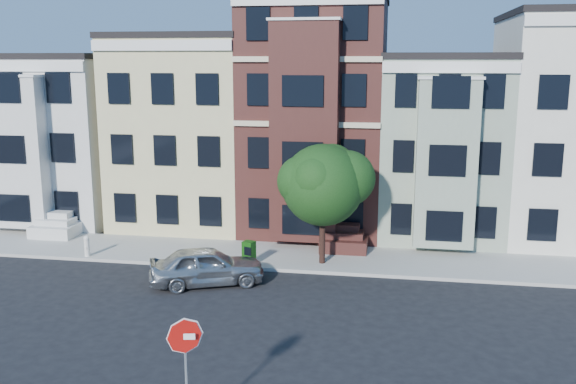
% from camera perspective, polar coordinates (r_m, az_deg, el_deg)
% --- Properties ---
extents(ground, '(120.00, 120.00, 0.00)m').
position_cam_1_polar(ground, '(22.26, -2.24, -12.14)').
color(ground, black).
extents(far_sidewalk, '(60.00, 4.00, 0.15)m').
position_cam_1_polar(far_sidewalk, '(29.61, 0.97, -5.82)').
color(far_sidewalk, '#9E9B93').
rests_on(far_sidewalk, ground).
extents(house_white, '(8.00, 9.00, 9.00)m').
position_cam_1_polar(house_white, '(39.69, -19.47, 4.55)').
color(house_white, silver).
rests_on(house_white, ground).
extents(house_yellow, '(7.00, 9.00, 10.00)m').
position_cam_1_polar(house_yellow, '(36.42, -8.41, 5.30)').
color(house_yellow, beige).
rests_on(house_yellow, ground).
extents(house_brown, '(7.00, 9.00, 12.00)m').
position_cam_1_polar(house_brown, '(34.80, 2.65, 6.77)').
color(house_brown, '#3B1915').
rests_on(house_brown, ground).
extents(house_green, '(6.00, 9.00, 9.00)m').
position_cam_1_polar(house_green, '(34.77, 13.34, 3.98)').
color(house_green, gray).
rests_on(house_green, ground).
extents(street_tree, '(6.10, 6.10, 6.55)m').
position_cam_1_polar(street_tree, '(27.79, 3.11, 0.13)').
color(street_tree, '#1F4B18').
rests_on(street_tree, far_sidewalk).
extents(parked_car, '(4.97, 3.45, 1.57)m').
position_cam_1_polar(parked_car, '(26.35, -7.24, -6.54)').
color(parked_car, '#A6A9AD').
rests_on(parked_car, ground).
extents(newspaper_box, '(0.60, 0.57, 1.07)m').
position_cam_1_polar(newspaper_box, '(28.19, -3.49, -5.45)').
color(newspaper_box, '#155010').
rests_on(newspaper_box, far_sidewalk).
extents(fire_hydrant, '(0.27, 0.27, 0.77)m').
position_cam_1_polar(fire_hydrant, '(30.81, -17.43, -4.78)').
color(fire_hydrant, silver).
rests_on(fire_hydrant, far_sidewalk).
extents(stop_sign, '(0.90, 0.30, 3.27)m').
position_cam_1_polar(stop_sign, '(16.06, -9.05, -15.17)').
color(stop_sign, '#B80F0A').
rests_on(stop_sign, near_sidewalk).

